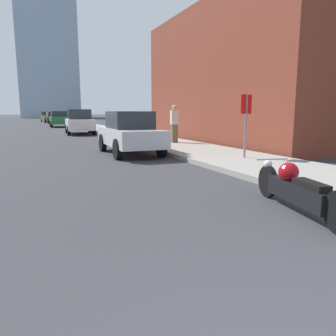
% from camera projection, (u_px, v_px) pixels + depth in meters
% --- Properties ---
extents(sidewalk, '(3.11, 240.00, 0.15)m').
position_uv_depth(sidewalk, '(82.00, 125.00, 39.49)').
color(sidewalk, gray).
rests_on(sidewalk, ground_plane).
extents(brick_storefront, '(12.00, 13.19, 6.88)m').
position_uv_depth(brick_storefront, '(291.00, 79.00, 18.61)').
color(brick_storefront, brown).
rests_on(brick_storefront, ground_plane).
extents(motorcycle, '(0.84, 2.57, 0.78)m').
position_uv_depth(motorcycle, '(296.00, 189.00, 5.33)').
color(motorcycle, black).
rests_on(motorcycle, ground_plane).
extents(parked_car_silver, '(1.86, 4.19, 1.63)m').
position_uv_depth(parked_car_silver, '(130.00, 133.00, 12.54)').
color(parked_car_silver, '#BCBCC1').
rests_on(parked_car_silver, ground_plane).
extents(parked_car_white, '(2.15, 4.71, 1.79)m').
position_uv_depth(parked_car_white, '(79.00, 122.00, 23.93)').
color(parked_car_white, silver).
rests_on(parked_car_white, ground_plane).
extents(parked_car_green, '(2.04, 4.51, 1.68)m').
position_uv_depth(parked_car_green, '(59.00, 119.00, 35.07)').
color(parked_car_green, '#1E6B33').
rests_on(parked_car_green, ground_plane).
extents(parked_car_black, '(2.16, 4.63, 1.55)m').
position_uv_depth(parked_car_black, '(53.00, 118.00, 46.46)').
color(parked_car_black, black).
rests_on(parked_car_black, ground_plane).
extents(parked_car_yellow, '(2.08, 4.22, 1.62)m').
position_uv_depth(parked_car_yellow, '(47.00, 116.00, 55.88)').
color(parked_car_yellow, gold).
rests_on(parked_car_yellow, ground_plane).
extents(stop_sign, '(0.57, 0.26, 2.00)m').
position_uv_depth(stop_sign, '(246.00, 115.00, 10.41)').
color(stop_sign, slate).
rests_on(stop_sign, sidewalk).
extents(pedestrian, '(0.36, 0.25, 1.79)m').
position_uv_depth(pedestrian, '(174.00, 123.00, 15.69)').
color(pedestrian, brown).
rests_on(pedestrian, sidewalk).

